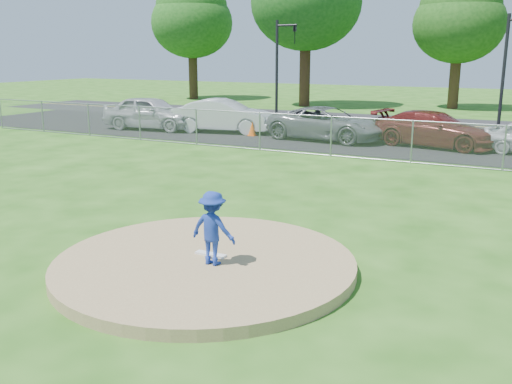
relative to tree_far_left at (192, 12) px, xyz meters
The scene contains 15 objects.
ground 32.60m from the tree_far_left, 46.27° to the right, with size 120.00×120.00×0.00m, color #205111.
pitchers_mound 40.27m from the tree_far_left, 56.31° to the right, with size 5.40×5.40×0.20m, color #937950.
pitching_rubber 40.08m from the tree_far_left, 56.15° to the right, with size 0.60×0.15×0.04m, color white.
chain_link_fence 31.06m from the tree_far_left, 43.67° to the right, with size 40.00×0.06×1.50m, color gray.
parking_lot 28.39m from the tree_far_left, 36.87° to the right, with size 50.00×8.00×0.01m, color black.
street 24.79m from the tree_far_left, 22.25° to the right, with size 60.00×7.00×0.01m, color black.
tree_far_left is the anchor object (origin of this frame).
tree_center 21.03m from the tree_far_left, ahead, with size 6.16×6.16×9.84m.
traffic_signal_left 17.60m from the tree_far_left, 39.73° to the right, with size 1.28×0.20×5.60m.
pitcher 40.40m from the tree_far_left, 56.10° to the right, with size 0.84×0.48×1.30m, color navy.
traffic_cone 23.93m from the tree_far_left, 49.77° to the right, with size 0.36×0.36×0.70m, color #FF600D.
parked_car_silver 21.01m from the tree_far_left, 62.69° to the right, with size 1.99×4.95×1.69m, color #B4B4B9.
parked_car_white 22.37m from the tree_far_left, 52.70° to the right, with size 1.70×4.88×1.61m, color silver.
parked_car_gray 25.97m from the tree_far_left, 43.00° to the right, with size 2.42×5.26×1.46m, color slate.
parked_car_darkred 29.27m from the tree_far_left, 36.36° to the right, with size 2.04×5.01×1.45m, color #5C1917.
Camera 1 is at (5.24, -8.14, 3.79)m, focal length 40.00 mm.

